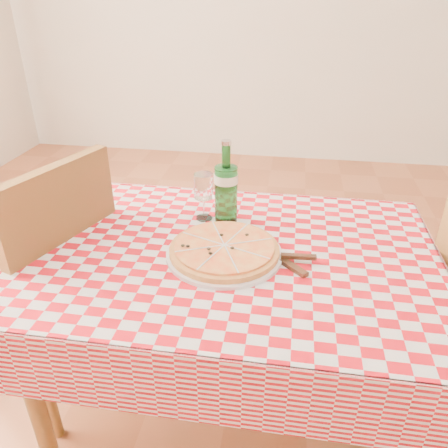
% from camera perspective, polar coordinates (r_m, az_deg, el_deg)
% --- Properties ---
extents(dining_table, '(1.20, 0.80, 0.75)m').
position_cam_1_polar(dining_table, '(1.42, 0.41, -6.84)').
color(dining_table, brown).
rests_on(dining_table, ground).
extents(tablecloth, '(1.30, 0.90, 0.01)m').
position_cam_1_polar(tablecloth, '(1.37, 0.43, -3.61)').
color(tablecloth, '#AD0A15').
rests_on(tablecloth, dining_table).
extents(chair_far, '(0.58, 0.58, 1.01)m').
position_cam_1_polar(chair_far, '(1.69, -21.72, -6.11)').
color(chair_far, brown).
rests_on(chair_far, ground).
extents(pizza_plate, '(0.47, 0.47, 0.05)m').
position_cam_1_polar(pizza_plate, '(1.33, 0.04, -3.27)').
color(pizza_plate, '#BF843F').
rests_on(pizza_plate, tablecloth).
extents(water_bottle, '(0.11, 0.11, 0.29)m').
position_cam_1_polar(water_bottle, '(1.47, 0.27, 5.45)').
color(water_bottle, '#175E21').
rests_on(water_bottle, tablecloth).
extents(wine_glass, '(0.08, 0.08, 0.17)m').
position_cam_1_polar(wine_glass, '(1.52, -2.65, 3.58)').
color(wine_glass, white).
rests_on(wine_glass, tablecloth).
extents(cutlery, '(0.32, 0.29, 0.03)m').
position_cam_1_polar(cutlery, '(1.32, 7.42, -4.34)').
color(cutlery, silver).
rests_on(cutlery, tablecloth).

